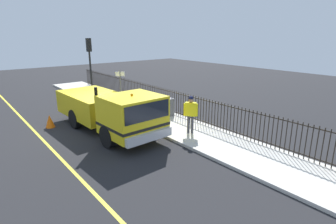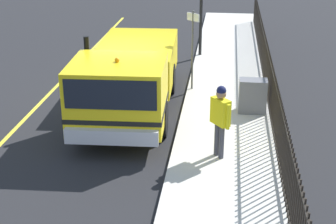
{
  "view_description": "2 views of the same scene",
  "coord_description": "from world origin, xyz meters",
  "px_view_note": "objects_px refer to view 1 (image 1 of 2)",
  "views": [
    {
      "loc": [
        -5.19,
        -12.74,
        4.59
      ],
      "look_at": [
        2.31,
        -3.39,
        1.14
      ],
      "focal_mm": 29.18,
      "sensor_mm": 36.0,
      "label": 1
    },
    {
      "loc": [
        3.19,
        -14.62,
        5.66
      ],
      "look_at": [
        1.85,
        -3.62,
        1.02
      ],
      "focal_mm": 53.27,
      "sensor_mm": 36.0,
      "label": 2
    }
  ],
  "objects_px": {
    "utility_cabinet": "(166,107)",
    "traffic_cone": "(50,121)",
    "worker_standing": "(191,111)",
    "street_sign": "(121,88)",
    "work_truck": "(112,109)",
    "traffic_light_near": "(90,57)"
  },
  "relations": [
    {
      "from": "traffic_cone",
      "to": "traffic_light_near",
      "type": "bearing_deg",
      "value": 41.29
    },
    {
      "from": "traffic_light_near",
      "to": "street_sign",
      "type": "xyz_separation_m",
      "value": [
        -0.02,
        -3.99,
        -1.4
      ]
    },
    {
      "from": "worker_standing",
      "to": "traffic_light_near",
      "type": "height_order",
      "value": "traffic_light_near"
    },
    {
      "from": "worker_standing",
      "to": "traffic_cone",
      "type": "distance_m",
      "value": 7.17
    },
    {
      "from": "worker_standing",
      "to": "traffic_cone",
      "type": "relative_size",
      "value": 2.69
    },
    {
      "from": "utility_cabinet",
      "to": "traffic_cone",
      "type": "height_order",
      "value": "utility_cabinet"
    },
    {
      "from": "utility_cabinet",
      "to": "street_sign",
      "type": "xyz_separation_m",
      "value": [
        -1.86,
        1.75,
        1.08
      ]
    },
    {
      "from": "work_truck",
      "to": "traffic_light_near",
      "type": "relative_size",
      "value": 1.66
    },
    {
      "from": "traffic_light_near",
      "to": "traffic_cone",
      "type": "xyz_separation_m",
      "value": [
        -3.78,
        -3.32,
        -2.76
      ]
    },
    {
      "from": "worker_standing",
      "to": "street_sign",
      "type": "height_order",
      "value": "street_sign"
    },
    {
      "from": "traffic_cone",
      "to": "street_sign",
      "type": "bearing_deg",
      "value": -10.06
    },
    {
      "from": "traffic_light_near",
      "to": "traffic_cone",
      "type": "relative_size",
      "value": 6.35
    },
    {
      "from": "street_sign",
      "to": "utility_cabinet",
      "type": "bearing_deg",
      "value": -43.21
    },
    {
      "from": "worker_standing",
      "to": "street_sign",
      "type": "relative_size",
      "value": 0.7
    },
    {
      "from": "utility_cabinet",
      "to": "work_truck",
      "type": "bearing_deg",
      "value": -174.64
    },
    {
      "from": "traffic_light_near",
      "to": "traffic_cone",
      "type": "distance_m",
      "value": 5.74
    },
    {
      "from": "utility_cabinet",
      "to": "traffic_cone",
      "type": "distance_m",
      "value": 6.13
    },
    {
      "from": "worker_standing",
      "to": "traffic_light_near",
      "type": "bearing_deg",
      "value": -32.54
    },
    {
      "from": "traffic_light_near",
      "to": "traffic_cone",
      "type": "bearing_deg",
      "value": 43.4
    },
    {
      "from": "traffic_cone",
      "to": "street_sign",
      "type": "distance_m",
      "value": 4.06
    },
    {
      "from": "street_sign",
      "to": "traffic_light_near",
      "type": "bearing_deg",
      "value": 89.74
    },
    {
      "from": "worker_standing",
      "to": "utility_cabinet",
      "type": "bearing_deg",
      "value": -55.84
    }
  ]
}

